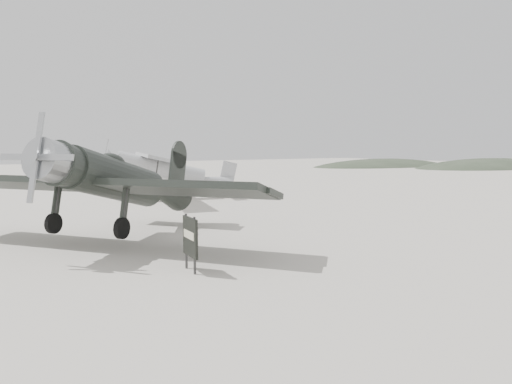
# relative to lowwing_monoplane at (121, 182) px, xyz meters

# --- Properties ---
(ground) EXTENTS (160.00, 160.00, 0.00)m
(ground) POSITION_rel_lowwing_monoplane_xyz_m (4.73, -3.31, -2.01)
(ground) COLOR #AEA89B
(ground) RESTS_ON ground
(hill_east_north) EXTENTS (36.00, 18.00, 6.00)m
(hill_east_north) POSITION_rel_lowwing_monoplane_xyz_m (64.73, 24.69, -2.01)
(hill_east_north) COLOR #313C2B
(hill_east_north) RESTS_ON ground
(hill_northeast) EXTENTS (32.00, 16.00, 5.20)m
(hill_northeast) POSITION_rel_lowwing_monoplane_xyz_m (54.73, 36.69, -2.01)
(hill_northeast) COLOR #313C2B
(hill_northeast) RESTS_ON ground
(lowwing_monoplane) EXTENTS (9.62, 10.73, 3.80)m
(lowwing_monoplane) POSITION_rel_lowwing_monoplane_xyz_m (0.00, 0.00, 0.00)
(lowwing_monoplane) COLOR black
(lowwing_monoplane) RESTS_ON ground
(highwing_monoplane) EXTENTS (8.03, 11.15, 3.17)m
(highwing_monoplane) POSITION_rel_lowwing_monoplane_xyz_m (6.71, 11.28, -0.02)
(highwing_monoplane) COLOR #939598
(highwing_monoplane) RESTS_ON ground
(sign_board) EXTENTS (0.21, 1.02, 1.47)m
(sign_board) POSITION_rel_lowwing_monoplane_xyz_m (-0.03, -5.31, -1.13)
(sign_board) COLOR #333333
(sign_board) RESTS_ON ground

